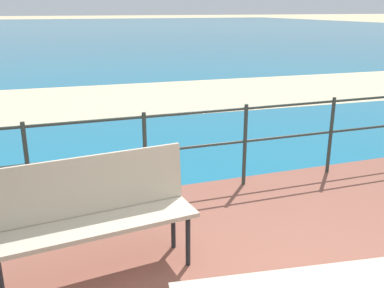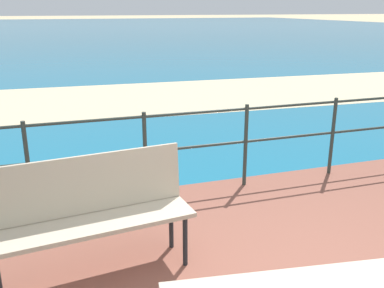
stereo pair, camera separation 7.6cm
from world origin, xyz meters
TOP-DOWN VIEW (x-y plane):
  - sea_water at (0.00, 40.00)m, footprint 90.00×90.00m
  - beach_strip at (0.00, 8.11)m, footprint 54.12×6.14m
  - park_bench at (-1.29, 1.19)m, footprint 1.59×0.59m
  - railing_fence at (0.00, 2.40)m, footprint 5.94×0.04m

SIDE VIEW (x-z plane):
  - sea_water at x=0.00m, z-range 0.00..0.01m
  - beach_strip at x=0.00m, z-range 0.00..0.01m
  - park_bench at x=-1.29m, z-range 0.15..1.09m
  - railing_fence at x=0.00m, z-range 0.19..1.16m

